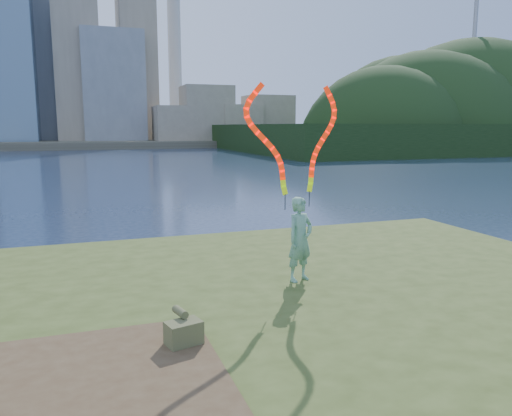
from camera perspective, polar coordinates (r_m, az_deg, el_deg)
name	(u,v)px	position (r m, az deg, el deg)	size (l,w,h in m)	color
ground	(208,323)	(9.89, -5.56, -12.90)	(320.00, 320.00, 0.00)	#1A2741
grassy_knoll	(244,358)	(7.73, -1.37, -16.73)	(20.00, 18.00, 0.80)	#39481A
dirt_patch	(87,382)	(6.41, -18.75, -18.32)	(3.20, 3.00, 0.02)	#47331E
far_shore	(92,142)	(103.97, -18.20, 7.14)	(320.00, 40.00, 1.20)	#4D4738
wooded_hill	(465,148)	(92.52, 22.76, 6.39)	(78.00, 50.00, 63.00)	black
woman_with_ribbons	(300,208)	(9.45, 5.01, 0.03)	(1.92, 0.78, 4.00)	#14683F
canvas_bag	(183,332)	(7.02, -8.29, -13.82)	(0.53, 0.60, 0.45)	#4F542D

